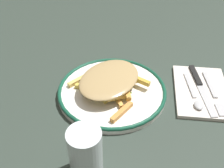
# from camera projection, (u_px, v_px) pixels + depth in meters

# --- Properties ---
(ground_plane) EXTENTS (2.60, 2.60, 0.00)m
(ground_plane) POSITION_uv_depth(u_px,v_px,m) (112.00, 94.00, 0.77)
(ground_plane) COLOR #2E3A32
(plate) EXTENTS (0.29, 0.29, 0.02)m
(plate) POSITION_uv_depth(u_px,v_px,m) (112.00, 91.00, 0.76)
(plate) COLOR white
(plate) RESTS_ON ground_plane
(fries_heap) EXTENTS (0.23, 0.25, 0.04)m
(fries_heap) POSITION_uv_depth(u_px,v_px,m) (110.00, 81.00, 0.75)
(fries_heap) COLOR #DFBC67
(fries_heap) RESTS_ON plate
(napkin) EXTENTS (0.15, 0.22, 0.01)m
(napkin) POSITION_uv_depth(u_px,v_px,m) (201.00, 91.00, 0.77)
(napkin) COLOR silver
(napkin) RESTS_ON ground_plane
(fork) EXTENTS (0.03, 0.18, 0.01)m
(fork) POSITION_uv_depth(u_px,v_px,m) (214.00, 93.00, 0.75)
(fork) COLOR silver
(fork) RESTS_ON napkin
(knife) EXTENTS (0.04, 0.21, 0.01)m
(knife) POSITION_uv_depth(u_px,v_px,m) (200.00, 85.00, 0.78)
(knife) COLOR black
(knife) RESTS_ON napkin
(spoon) EXTENTS (0.03, 0.15, 0.01)m
(spoon) POSITION_uv_depth(u_px,v_px,m) (195.00, 97.00, 0.74)
(spoon) COLOR silver
(spoon) RESTS_ON napkin
(water_glass) EXTENTS (0.07, 0.07, 0.11)m
(water_glass) POSITION_uv_depth(u_px,v_px,m) (85.00, 153.00, 0.54)
(water_glass) COLOR silver
(water_glass) RESTS_ON ground_plane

